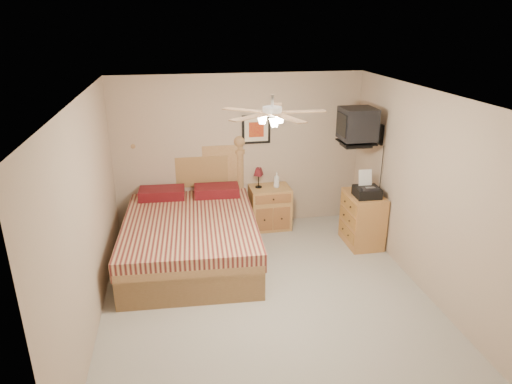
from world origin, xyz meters
TOP-DOWN VIEW (x-y plane):
  - floor at (0.00, 0.00)m, footprint 4.50×4.50m
  - ceiling at (0.00, 0.00)m, footprint 4.00×4.50m
  - wall_back at (0.00, 2.25)m, footprint 4.00×0.04m
  - wall_front at (0.00, -2.25)m, footprint 4.00×0.04m
  - wall_left at (-2.00, 0.00)m, footprint 0.04×4.50m
  - wall_right at (2.00, 0.00)m, footprint 0.04×4.50m
  - bed at (-0.88, 1.12)m, footprint 1.90×2.44m
  - nightstand at (0.46, 2.00)m, footprint 0.65×0.49m
  - table_lamp at (0.28, 2.04)m, footprint 0.22×0.22m
  - lotion_bottle at (0.56, 1.99)m, footprint 0.10×0.10m
  - framed_picture at (0.27, 2.23)m, footprint 0.46×0.04m
  - dresser at (1.73, 1.16)m, footprint 0.48×0.69m
  - fax_machine at (1.71, 1.06)m, footprint 0.37×0.39m
  - magazine_lower at (1.69, 1.36)m, footprint 0.31×0.35m
  - magazine_upper at (1.73, 1.38)m, footprint 0.21×0.26m
  - wall_tv at (1.75, 1.34)m, footprint 0.56×0.46m
  - ceiling_fan at (0.00, -0.20)m, footprint 1.14×1.14m

SIDE VIEW (x-z plane):
  - floor at x=0.00m, z-range 0.00..0.00m
  - nightstand at x=0.46m, z-range 0.00..0.70m
  - dresser at x=1.73m, z-range 0.00..0.82m
  - bed at x=-0.88m, z-range 0.00..1.53m
  - lotion_bottle at x=0.56m, z-range 0.70..0.95m
  - magazine_lower at x=1.69m, z-range 0.82..0.85m
  - magazine_upper at x=1.73m, z-range 0.85..0.86m
  - table_lamp at x=0.28m, z-range 0.70..1.04m
  - fax_machine at x=1.71m, z-range 0.82..1.20m
  - wall_back at x=0.00m, z-range 0.00..2.50m
  - wall_front at x=0.00m, z-range 0.00..2.50m
  - wall_left at x=-2.00m, z-range 0.00..2.50m
  - wall_right at x=2.00m, z-range 0.00..2.50m
  - framed_picture at x=0.27m, z-range 1.39..1.85m
  - wall_tv at x=1.75m, z-range 1.52..2.10m
  - ceiling_fan at x=0.00m, z-range 2.22..2.50m
  - ceiling at x=0.00m, z-range 2.48..2.52m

